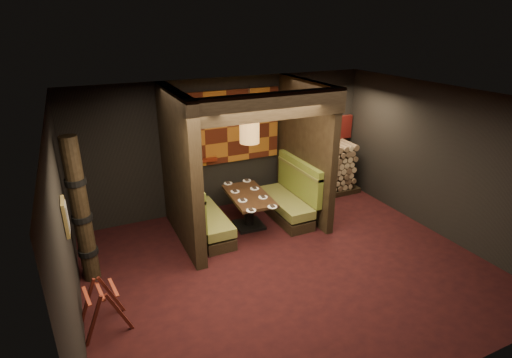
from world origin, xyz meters
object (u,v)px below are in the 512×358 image
at_px(pendant_lamp, 249,131).
at_px(booth_bench_right, 289,199).
at_px(dining_table, 249,205).
at_px(booth_bench_left, 203,217).
at_px(luggage_rack, 103,306).
at_px(totem_column, 81,213).
at_px(firewood_stack, 324,170).

bearing_deg(pendant_lamp, booth_bench_right, 5.60).
height_order(dining_table, pendant_lamp, pendant_lamp).
distance_m(booth_bench_left, luggage_rack, 2.72).
bearing_deg(dining_table, totem_column, -170.51).
bearing_deg(booth_bench_left, booth_bench_right, 0.00).
relative_size(pendant_lamp, firewood_stack, 0.61).
relative_size(booth_bench_left, pendant_lamp, 1.51).
xyz_separation_m(booth_bench_left, booth_bench_right, (1.89, 0.00, 0.00)).
height_order(booth_bench_right, totem_column, totem_column).
bearing_deg(booth_bench_right, luggage_rack, -154.74).
bearing_deg(pendant_lamp, totem_column, -171.43).
bearing_deg(booth_bench_left, pendant_lamp, -5.59).
bearing_deg(booth_bench_right, booth_bench_left, 180.00).
bearing_deg(firewood_stack, booth_bench_left, -167.83).
bearing_deg(luggage_rack, firewood_stack, 25.80).
xyz_separation_m(totem_column, firewood_stack, (5.33, 1.25, -0.57)).
xyz_separation_m(booth_bench_right, pendant_lamp, (-0.95, -0.09, 1.62)).
relative_size(dining_table, totem_column, 0.58).
bearing_deg(booth_bench_right, firewood_stack, 27.35).
height_order(pendant_lamp, totem_column, pendant_lamp).
relative_size(booth_bench_right, dining_table, 1.15).
height_order(booth_bench_left, luggage_rack, booth_bench_left).
distance_m(totem_column, firewood_stack, 5.51).
xyz_separation_m(luggage_rack, totem_column, (-0.08, 1.29, 0.82)).
relative_size(dining_table, luggage_rack, 1.91).
bearing_deg(firewood_stack, pendant_lamp, -160.98).
xyz_separation_m(booth_bench_right, luggage_rack, (-3.90, -1.84, -0.04)).
bearing_deg(luggage_rack, pendant_lamp, 30.60).
height_order(booth_bench_left, totem_column, totem_column).
bearing_deg(booth_bench_left, luggage_rack, -137.49).
distance_m(pendant_lamp, totem_column, 3.18).
bearing_deg(dining_table, booth_bench_right, 2.59).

